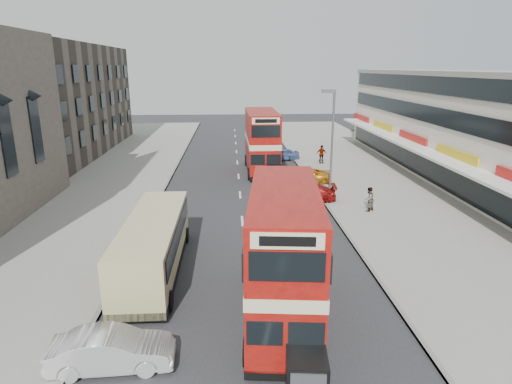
% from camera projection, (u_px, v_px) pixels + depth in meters
% --- Properties ---
extents(ground, '(160.00, 160.00, 0.00)m').
position_uv_depth(ground, '(254.00, 362.00, 14.73)').
color(ground, '#28282B').
rests_on(ground, ground).
extents(road_surface, '(12.00, 90.00, 0.01)m').
position_uv_depth(road_surface, '(240.00, 195.00, 33.91)').
color(road_surface, '#28282B').
rests_on(road_surface, ground).
extents(pavement_right, '(12.00, 90.00, 0.15)m').
position_uv_depth(pavement_right, '(391.00, 192.00, 34.57)').
color(pavement_right, gray).
rests_on(pavement_right, ground).
extents(pavement_left, '(12.00, 90.00, 0.15)m').
position_uv_depth(pavement_left, '(83.00, 197.00, 33.21)').
color(pavement_left, gray).
rests_on(pavement_left, ground).
extents(kerb_left, '(0.20, 90.00, 0.16)m').
position_uv_depth(kerb_left, '(161.00, 195.00, 33.54)').
color(kerb_left, gray).
rests_on(kerb_left, ground).
extents(kerb_right, '(0.20, 90.00, 0.16)m').
position_uv_depth(kerb_right, '(317.00, 193.00, 34.23)').
color(kerb_right, gray).
rests_on(kerb_right, ground).
extents(brick_terrace, '(14.00, 28.00, 12.00)m').
position_uv_depth(brick_terrace, '(38.00, 101.00, 48.27)').
color(brick_terrace, '#66594C').
rests_on(brick_terrace, ground).
extents(commercial_row, '(9.90, 46.20, 9.30)m').
position_uv_depth(commercial_row, '(482.00, 129.00, 35.65)').
color(commercial_row, beige).
rests_on(commercial_row, ground).
extents(street_lamp, '(1.00, 0.20, 8.12)m').
position_uv_depth(street_lamp, '(331.00, 137.00, 31.03)').
color(street_lamp, slate).
rests_on(street_lamp, ground).
extents(bus_main, '(3.37, 9.45, 5.09)m').
position_uv_depth(bus_main, '(284.00, 255.00, 16.63)').
color(bus_main, black).
rests_on(bus_main, ground).
extents(bus_second, '(2.82, 10.01, 5.51)m').
position_uv_depth(bus_second, '(262.00, 141.00, 40.68)').
color(bus_second, black).
rests_on(bus_second, ground).
extents(coach, '(2.47, 9.49, 2.51)m').
position_uv_depth(coach, '(154.00, 243.00, 20.84)').
color(coach, black).
rests_on(coach, ground).
extents(car_left_front, '(4.11, 1.62, 1.33)m').
position_uv_depth(car_left_front, '(112.00, 350.00, 14.27)').
color(car_left_front, silver).
rests_on(car_left_front, ground).
extents(car_right_a, '(4.70, 2.29, 1.32)m').
position_uv_depth(car_right_a, '(305.00, 193.00, 32.08)').
color(car_right_a, maroon).
rests_on(car_right_a, ground).
extents(car_right_b, '(4.68, 2.28, 1.28)m').
position_uv_depth(car_right_b, '(303.00, 176.00, 37.01)').
color(car_right_b, orange).
rests_on(car_right_b, ground).
extents(car_right_c, '(3.88, 1.97, 1.27)m').
position_uv_depth(car_right_c, '(282.00, 154.00, 46.31)').
color(car_right_c, '#5471A9').
rests_on(car_right_c, ground).
extents(pedestrian_near, '(0.76, 0.71, 1.70)m').
position_uv_depth(pedestrian_near, '(369.00, 199.00, 29.46)').
color(pedestrian_near, gray).
rests_on(pedestrian_near, pavement_right).
extents(pedestrian_far, '(1.17, 0.67, 1.87)m').
position_uv_depth(pedestrian_far, '(321.00, 154.00, 44.11)').
color(pedestrian_far, gray).
rests_on(pedestrian_far, pavement_right).
extents(cyclist, '(0.77, 1.87, 1.96)m').
position_uv_depth(cyclist, '(294.00, 189.00, 33.27)').
color(cyclist, gray).
rests_on(cyclist, ground).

